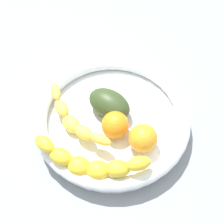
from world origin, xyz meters
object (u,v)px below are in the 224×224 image
avocado_dark (109,104)px  banana_draped_left (73,120)px  banana_draped_right (89,163)px  orange_front (143,138)px  orange_mid_left (115,125)px  fruit_bowl (112,119)px

avocado_dark → banana_draped_left: bearing=-145.6°
banana_draped_left → banana_draped_right: size_ratio=0.67×
banana_draped_left → banana_draped_right: 11.02cm
orange_front → orange_mid_left: size_ratio=1.02×
banana_draped_left → avocado_dark: avocado_dark is taller
banana_draped_right → orange_front: banana_draped_right is taller
banana_draped_right → orange_front: (9.87, 6.79, -0.55)cm
banana_draped_left → banana_draped_right: banana_draped_right is taller
orange_front → avocado_dark: orange_front is taller
banana_draped_left → orange_front: 15.09cm
banana_draped_left → orange_front: bearing=-11.7°
fruit_bowl → avocado_dark: size_ratio=3.43×
fruit_bowl → banana_draped_left: 8.66cm
fruit_bowl → orange_mid_left: bearing=-72.5°
banana_draped_left → orange_mid_left: (8.89, -0.48, 0.20)cm
orange_mid_left → orange_front: bearing=-23.5°
banana_draped_left → orange_front: (14.78, -3.05, 0.27)cm
fruit_bowl → orange_mid_left: orange_mid_left is taller
banana_draped_right → orange_mid_left: (3.98, 9.35, -0.61)cm
banana_draped_right → avocado_dark: bearing=81.6°
orange_front → orange_mid_left: 6.43cm
banana_draped_right → orange_front: size_ratio=3.97×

